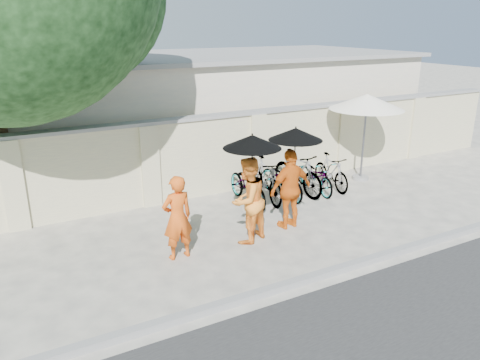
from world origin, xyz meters
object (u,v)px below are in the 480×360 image
monk_right (291,189)px  patio_umbrella (367,103)px  monk_center (248,200)px  monk_left (177,218)px

monk_right → patio_umbrella: size_ratio=0.68×
monk_center → monk_right: size_ratio=1.01×
monk_center → monk_right: monk_center is taller
monk_right → monk_center: bearing=4.4°
monk_center → patio_umbrella: (4.83, 1.94, 1.31)m
monk_right → patio_umbrella: (3.67, 1.77, 1.32)m
monk_left → monk_right: (2.67, 0.17, 0.06)m
monk_right → patio_umbrella: bearing=-158.4°
monk_left → monk_center: (1.51, -0.00, 0.07)m
monk_left → patio_umbrella: (6.34, 1.94, 1.38)m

